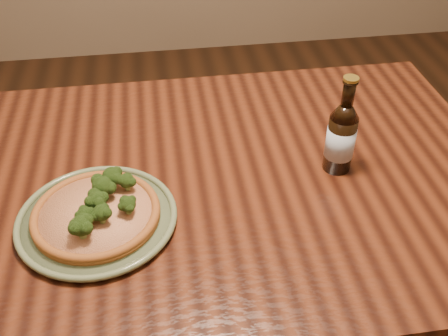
{
  "coord_description": "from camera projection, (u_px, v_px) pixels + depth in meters",
  "views": [
    {
      "loc": [
        0.02,
        -0.79,
        1.51
      ],
      "look_at": [
        0.15,
        0.04,
        0.82
      ],
      "focal_mm": 42.0,
      "sensor_mm": 36.0,
      "label": 1
    }
  ],
  "objects": [
    {
      "name": "plate",
      "position": [
        97.0,
        219.0,
        1.06
      ],
      "size": [
        0.32,
        0.32,
        0.02
      ],
      "rotation": [
        0.0,
        0.0,
        0.43
      ],
      "color": "#606F4C",
      "rests_on": "table"
    },
    {
      "name": "table",
      "position": [
        157.0,
        212.0,
        1.22
      ],
      "size": [
        1.6,
        0.9,
        0.75
      ],
      "color": "#481F0F",
      "rests_on": "ground"
    },
    {
      "name": "beer_bottle",
      "position": [
        341.0,
        137.0,
        1.15
      ],
      "size": [
        0.06,
        0.06,
        0.23
      ],
      "rotation": [
        0.0,
        0.0,
        0.39
      ],
      "color": "black",
      "rests_on": "table"
    },
    {
      "name": "pizza",
      "position": [
        97.0,
        212.0,
        1.05
      ],
      "size": [
        0.26,
        0.26,
        0.07
      ],
      "rotation": [
        0.0,
        0.0,
        0.3
      ],
      "color": "#935321",
      "rests_on": "plate"
    }
  ]
}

